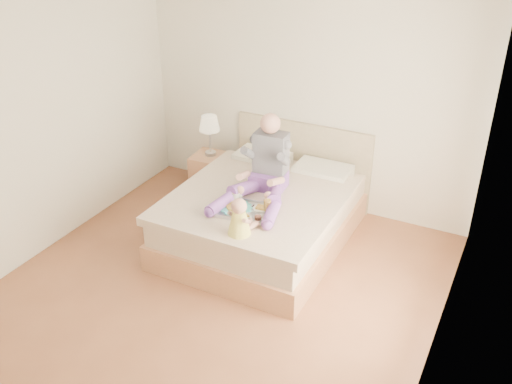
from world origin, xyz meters
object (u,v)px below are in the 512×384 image
at_px(bed, 266,212).
at_px(nightstand, 212,176).
at_px(adult, 264,171).
at_px(baby, 240,219).
at_px(tray, 246,209).

distance_m(bed, nightstand, 1.14).
xyz_separation_m(adult, baby, (0.15, -0.81, -0.10)).
relative_size(nightstand, baby, 1.54).
bearing_deg(tray, nightstand, 126.95).
bearing_deg(baby, bed, 117.83).
xyz_separation_m(bed, tray, (0.04, -0.53, 0.33)).
bearing_deg(baby, tray, 126.73).
xyz_separation_m(bed, baby, (0.18, -0.90, 0.44)).
height_order(bed, baby, bed).
xyz_separation_m(nightstand, baby, (1.18, -1.44, 0.48)).
bearing_deg(nightstand, baby, -54.71).
bearing_deg(bed, baby, -78.91).
height_order(adult, tray, adult).
relative_size(bed, tray, 3.99).
height_order(nightstand, tray, tray).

